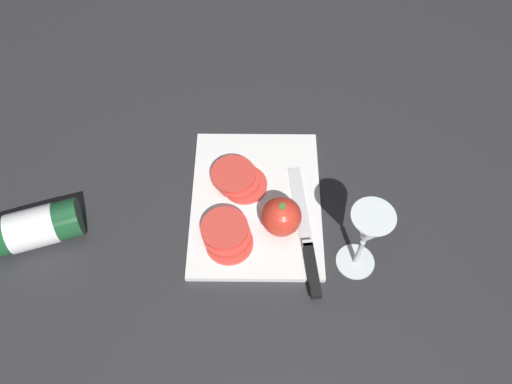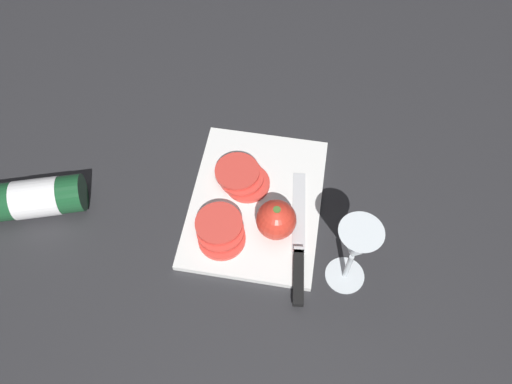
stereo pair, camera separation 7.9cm
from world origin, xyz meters
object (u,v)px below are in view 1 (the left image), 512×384
Objects in this scene: whole_tomato at (281,217)px; tomato_slice_stack_near at (238,179)px; tomato_slice_stack_far at (227,235)px; wine_glass at (367,232)px; wine_bottle at (18,232)px; knife at (309,253)px.

tomato_slice_stack_near is (-0.10, -0.08, -0.02)m from whole_tomato.
tomato_slice_stack_near is at bearing -139.43° from whole_tomato.
tomato_slice_stack_far is (0.03, -0.10, -0.02)m from whole_tomato.
wine_bottle is at bearing -93.44° from wine_glass.
whole_tomato is 0.13m from tomato_slice_stack_near.
tomato_slice_stack_far is at bearing -99.39° from wine_glass.
tomato_slice_stack_near is (-0.13, 0.40, -0.01)m from wine_bottle.
whole_tomato is 0.69× the size of tomato_slice_stack_far.
knife is at bearing -95.92° from wine_glass.
knife is at bearing 40.86° from tomato_slice_stack_near.
wine_bottle is at bearing -89.69° from tomato_slice_stack_far.
wine_bottle is 0.48m from whole_tomato.
whole_tomato reaches higher than wine_bottle.
whole_tomato is 0.08m from knife.
wine_bottle reaches higher than knife.
tomato_slice_stack_far is (-0.00, 0.38, -0.01)m from wine_bottle.
tomato_slice_stack_near is at bearing 34.52° from knife.
tomato_slice_stack_far reaches higher than knife.
whole_tomato is 0.11m from tomato_slice_stack_far.
tomato_slice_stack_far is (-0.04, -0.24, -0.09)m from wine_glass.
wine_glass reaches higher than tomato_slice_stack_far.
wine_glass is 1.57× the size of tomato_slice_stack_far.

